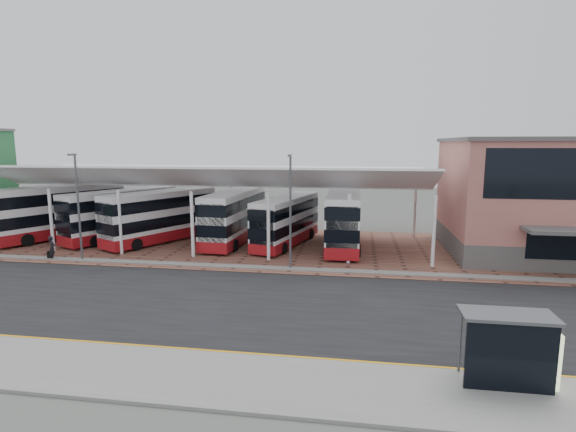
% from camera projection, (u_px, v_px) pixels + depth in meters
% --- Properties ---
extents(ground, '(140.00, 140.00, 0.00)m').
position_uv_depth(ground, '(240.00, 298.00, 25.83)').
color(ground, '#4B4E49').
extents(road, '(120.00, 14.00, 0.02)m').
position_uv_depth(road, '(235.00, 304.00, 24.85)').
color(road, black).
rests_on(road, ground).
extents(forecourt, '(72.00, 16.00, 0.06)m').
position_uv_depth(forecourt, '(302.00, 248.00, 38.20)').
color(forecourt, brown).
rests_on(forecourt, ground).
extents(sidewalk, '(120.00, 4.00, 0.14)m').
position_uv_depth(sidewalk, '(178.00, 376.00, 17.04)').
color(sidewalk, slate).
rests_on(sidewalk, ground).
extents(north_kerb, '(120.00, 0.80, 0.14)m').
position_uv_depth(north_kerb, '(262.00, 268.00, 31.87)').
color(north_kerb, slate).
rests_on(north_kerb, ground).
extents(yellow_line_near, '(120.00, 0.12, 0.01)m').
position_uv_depth(yellow_line_near, '(197.00, 353.00, 19.00)').
color(yellow_line_near, orange).
rests_on(yellow_line_near, road).
extents(yellow_line_far, '(120.00, 0.12, 0.01)m').
position_uv_depth(yellow_line_far, '(199.00, 350.00, 19.29)').
color(yellow_line_far, orange).
rests_on(yellow_line_far, road).
extents(canopy, '(37.00, 11.63, 7.07)m').
position_uv_depth(canopy, '(213.00, 178.00, 39.42)').
color(canopy, white).
rests_on(canopy, ground).
extents(terminal, '(18.40, 14.40, 9.25)m').
position_uv_depth(terminal, '(569.00, 197.00, 35.17)').
color(terminal, '#53514F').
rests_on(terminal, ground).
extents(lamp_west, '(0.16, 0.90, 8.07)m').
position_uv_depth(lamp_west, '(78.00, 204.00, 33.38)').
color(lamp_west, '#505256').
rests_on(lamp_west, ground).
extents(lamp_east, '(0.16, 0.90, 8.07)m').
position_uv_depth(lamp_east, '(290.00, 209.00, 30.95)').
color(lamp_east, '#505256').
rests_on(lamp_east, ground).
extents(bus_0, '(7.82, 11.80, 4.89)m').
position_uv_depth(bus_0, '(61.00, 212.00, 42.01)').
color(bus_0, white).
rests_on(bus_0, forecourt).
extents(bus_1, '(7.11, 10.92, 4.51)m').
position_uv_depth(bus_1, '(121.00, 215.00, 41.40)').
color(bus_1, white).
rests_on(bus_1, forecourt).
extents(bus_2, '(7.37, 10.95, 4.55)m').
position_uv_depth(bus_2, '(161.00, 217.00, 40.22)').
color(bus_2, white).
rests_on(bus_2, forecourt).
extents(bus_3, '(3.32, 11.23, 4.57)m').
position_uv_depth(bus_3, '(234.00, 217.00, 40.12)').
color(bus_3, white).
rests_on(bus_3, forecourt).
extents(bus_4, '(4.65, 10.38, 4.17)m').
position_uv_depth(bus_4, '(286.00, 221.00, 39.00)').
color(bus_4, white).
rests_on(bus_4, forecourt).
extents(bus_5, '(2.98, 11.41, 4.69)m').
position_uv_depth(bus_5, '(343.00, 220.00, 38.23)').
color(bus_5, white).
rests_on(bus_5, forecourt).
extents(pedestrian, '(0.66, 0.78, 1.81)m').
position_uv_depth(pedestrian, '(52.00, 248.00, 34.12)').
color(pedestrian, black).
rests_on(pedestrian, forecourt).
extents(suitcase, '(0.35, 0.25, 0.60)m').
position_uv_depth(suitcase, '(50.00, 255.00, 34.31)').
color(suitcase, black).
rests_on(suitcase, forecourt).
extents(bus_shelter, '(3.32, 1.52, 2.64)m').
position_uv_depth(bus_shelter, '(517.00, 344.00, 15.85)').
color(bus_shelter, black).
rests_on(bus_shelter, sidewalk).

